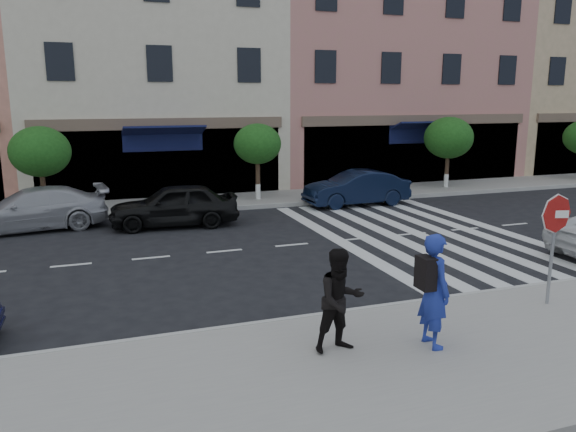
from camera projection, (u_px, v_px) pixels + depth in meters
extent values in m
plane|color=black|center=(267.00, 299.00, 11.94)|extent=(120.00, 120.00, 0.00)
cube|color=gray|center=(342.00, 377.00, 8.47)|extent=(60.00, 4.50, 0.15)
cube|color=gray|center=(184.00, 204.00, 22.07)|extent=(60.00, 3.00, 0.15)
cube|color=beige|center=(148.00, 69.00, 26.31)|extent=(11.00, 9.00, 11.00)
cube|color=#B46F6B|center=(376.00, 53.00, 30.02)|extent=(13.00, 9.00, 13.00)
cube|color=#D2AE86|center=(558.00, 67.00, 34.21)|extent=(12.00, 9.00, 12.00)
cylinder|color=#473323|center=(44.00, 190.00, 20.07)|extent=(0.18, 0.18, 1.60)
cylinder|color=silver|center=(45.00, 204.00, 20.17)|extent=(0.20, 0.20, 0.60)
ellipsoid|color=#184513|center=(40.00, 152.00, 19.78)|extent=(2.10, 2.10, 1.79)
cylinder|color=#473323|center=(258.00, 178.00, 22.67)|extent=(0.18, 0.18, 1.71)
cylinder|color=silver|center=(258.00, 191.00, 22.79)|extent=(0.20, 0.20, 0.60)
ellipsoid|color=#184513|center=(257.00, 144.00, 22.38)|extent=(1.90, 1.90, 1.62)
cylinder|color=#473323|center=(447.00, 169.00, 25.62)|extent=(0.18, 0.18, 1.65)
cylinder|color=silver|center=(446.00, 181.00, 25.73)|extent=(0.20, 0.20, 0.60)
ellipsoid|color=#184513|center=(449.00, 138.00, 25.32)|extent=(2.20, 2.20, 1.87)
cylinder|color=gray|center=(552.00, 255.00, 11.06)|extent=(0.08, 0.08, 2.03)
cylinder|color=white|center=(556.00, 214.00, 10.88)|extent=(0.77, 0.23, 0.79)
cylinder|color=#9E1411|center=(557.00, 214.00, 10.86)|extent=(0.72, 0.23, 0.74)
cube|color=white|center=(558.00, 214.00, 10.83)|extent=(0.40, 0.13, 0.15)
imported|color=navy|center=(434.00, 290.00, 9.19)|extent=(0.47, 0.71, 1.92)
imported|color=black|center=(340.00, 300.00, 9.02)|extent=(0.89, 0.72, 1.72)
imported|color=#A09FA5|center=(32.00, 209.00, 18.03)|extent=(4.83, 2.39, 1.35)
imported|color=black|center=(174.00, 205.00, 18.53)|extent=(4.30, 2.01, 1.42)
imported|color=black|center=(356.00, 188.00, 22.15)|extent=(4.18, 1.51, 1.37)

